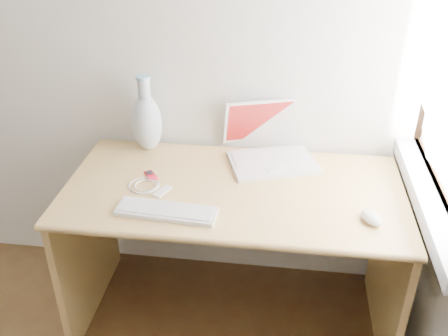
# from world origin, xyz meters

# --- Properties ---
(back_wall) EXTENTS (3.50, 0.04, 2.60)m
(back_wall) POSITION_xyz_m (0.00, 1.75, 1.30)
(back_wall) COLOR white
(back_wall) RESTS_ON floor
(desk) EXTENTS (1.38, 0.69, 0.73)m
(desk) POSITION_xyz_m (0.95, 1.46, 0.52)
(desk) COLOR #D8B569
(desk) RESTS_ON floor
(laptop) EXTENTS (0.43, 0.41, 0.25)m
(laptop) POSITION_xyz_m (1.10, 1.64, 0.79)
(laptop) COLOR white
(laptop) RESTS_ON desk
(external_keyboard) EXTENTS (0.39, 0.14, 0.02)m
(external_keyboard) POSITION_xyz_m (0.72, 1.16, 0.74)
(external_keyboard) COLOR white
(external_keyboard) RESTS_ON desk
(mouse) EXTENTS (0.10, 0.12, 0.04)m
(mouse) POSITION_xyz_m (1.48, 1.21, 0.75)
(mouse) COLOR white
(mouse) RESTS_ON desk
(ipod) EXTENTS (0.08, 0.09, 0.01)m
(ipod) POSITION_xyz_m (0.59, 1.42, 0.73)
(ipod) COLOR red
(ipod) RESTS_ON desk
(cable_coil) EXTENTS (0.17, 0.17, 0.01)m
(cable_coil) POSITION_xyz_m (0.59, 1.34, 0.73)
(cable_coil) COLOR white
(cable_coil) RESTS_ON desk
(remote) EXTENTS (0.07, 0.09, 0.01)m
(remote) POSITION_xyz_m (0.67, 1.30, 0.73)
(remote) COLOR white
(remote) RESTS_ON desk
(vase) EXTENTS (0.14, 0.14, 0.36)m
(vase) POSITION_xyz_m (0.52, 1.66, 0.87)
(vase) COLOR silver
(vase) RESTS_ON desk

